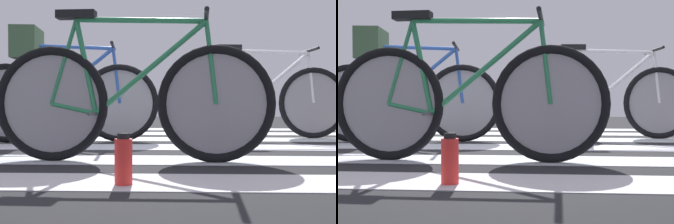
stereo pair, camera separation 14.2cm
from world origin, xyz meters
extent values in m
cube|color=black|center=(0.00, 0.00, 0.01)|extent=(18.00, 14.00, 0.02)
cube|color=#B9B7BB|center=(-0.08, -1.72, 0.02)|extent=(5.20, 0.44, 0.00)
cube|color=#B0B5BD|center=(-0.08, -0.97, 0.02)|extent=(5.20, 0.44, 0.00)
cube|color=#B3B6C1|center=(0.10, -0.19, 0.02)|extent=(5.20, 0.44, 0.00)
cube|color=#B0B9BC|center=(-0.01, 0.55, 0.02)|extent=(5.20, 0.44, 0.00)
cube|color=#BABBBD|center=(-0.09, 1.31, 0.02)|extent=(5.20, 0.44, 0.00)
cube|color=#B3BBC0|center=(0.09, 2.08, 0.02)|extent=(5.20, 0.44, 0.00)
torus|color=black|center=(-0.68, -1.02, 0.38)|extent=(0.72, 0.08, 0.72)
torus|color=black|center=(0.34, -1.06, 0.38)|extent=(0.72, 0.08, 0.72)
cylinder|color=gray|center=(-0.68, -1.02, 0.38)|extent=(0.61, 0.03, 0.61)
cylinder|color=gray|center=(0.34, -1.06, 0.38)|extent=(0.61, 0.03, 0.61)
cylinder|color=#297D4F|center=(-0.12, -1.05, 0.89)|extent=(0.80, 0.06, 0.05)
cylinder|color=#297D4F|center=(-0.06, -1.05, 0.60)|extent=(0.70, 0.06, 0.59)
cylinder|color=#297D4F|center=(-0.46, -1.03, 0.61)|extent=(0.15, 0.04, 0.59)
cylinder|color=#297D4F|center=(-0.54, -1.03, 0.35)|extent=(0.29, 0.04, 0.09)
cylinder|color=#297D4F|center=(-0.60, -1.03, 0.64)|extent=(0.19, 0.03, 0.53)
cylinder|color=#297D4F|center=(0.31, -1.06, 0.63)|extent=(0.09, 0.03, 0.50)
cube|color=black|center=(-0.52, -1.03, 0.93)|extent=(0.24, 0.10, 0.05)
cylinder|color=black|center=(0.28, -1.06, 0.90)|extent=(0.05, 0.52, 0.03)
cylinder|color=#4C4C51|center=(-0.40, -1.04, 0.32)|extent=(0.03, 0.34, 0.02)
torus|color=black|center=(-1.46, 0.16, 0.38)|extent=(0.72, 0.14, 0.72)
torus|color=black|center=(-0.45, 0.28, 0.38)|extent=(0.72, 0.14, 0.72)
cylinder|color=gray|center=(-1.46, 0.16, 0.38)|extent=(0.60, 0.08, 0.61)
cylinder|color=gray|center=(-0.45, 0.28, 0.38)|extent=(0.60, 0.08, 0.61)
cylinder|color=#2B54AC|center=(-0.91, 0.23, 0.89)|extent=(0.80, 0.13, 0.05)
cylinder|color=#2B54AC|center=(-0.85, 0.24, 0.60)|extent=(0.70, 0.12, 0.59)
cylinder|color=#2B54AC|center=(-1.24, 0.19, 0.61)|extent=(0.16, 0.05, 0.59)
cylinder|color=#2B54AC|center=(-1.32, 0.18, 0.35)|extent=(0.29, 0.06, 0.09)
cylinder|color=#2B54AC|center=(-1.38, 0.17, 0.64)|extent=(0.19, 0.05, 0.53)
cylinder|color=#2B54AC|center=(-0.48, 0.28, 0.63)|extent=(0.09, 0.04, 0.50)
cube|color=black|center=(-1.30, 0.18, 0.93)|extent=(0.25, 0.12, 0.05)
cylinder|color=black|center=(-0.51, 0.28, 0.90)|extent=(0.09, 0.52, 0.03)
cylinder|color=#4C4C51|center=(-1.18, 0.20, 0.32)|extent=(0.06, 0.34, 0.02)
cylinder|color=brown|center=(-1.29, 0.33, 0.54)|extent=(0.11, 0.11, 0.94)
cylinder|color=brown|center=(-1.26, 0.05, 0.54)|extent=(0.11, 0.11, 0.94)
cube|color=#314A32|center=(-1.27, 0.19, 0.91)|extent=(0.27, 0.43, 0.28)
cube|color=slate|center=(-1.22, 0.33, 0.06)|extent=(0.27, 0.13, 0.07)
cube|color=slate|center=(-1.19, 0.06, 0.06)|extent=(0.27, 0.13, 0.07)
torus|color=black|center=(0.43, 0.64, 0.38)|extent=(0.72, 0.12, 0.72)
torus|color=black|center=(1.44, 0.74, 0.38)|extent=(0.72, 0.12, 0.72)
cylinder|color=gray|center=(0.43, 0.64, 0.38)|extent=(0.61, 0.06, 0.61)
cylinder|color=gray|center=(1.44, 0.74, 0.38)|extent=(0.61, 0.06, 0.61)
cylinder|color=white|center=(0.99, 0.69, 0.89)|extent=(0.80, 0.11, 0.05)
cylinder|color=white|center=(1.05, 0.70, 0.60)|extent=(0.70, 0.10, 0.59)
cylinder|color=white|center=(0.65, 0.66, 0.61)|extent=(0.16, 0.05, 0.59)
cylinder|color=white|center=(0.57, 0.65, 0.35)|extent=(0.29, 0.05, 0.09)
cylinder|color=white|center=(0.51, 0.65, 0.64)|extent=(0.19, 0.04, 0.53)
cylinder|color=white|center=(1.41, 0.73, 0.63)|extent=(0.09, 0.04, 0.50)
cube|color=black|center=(0.59, 0.66, 0.93)|extent=(0.25, 0.11, 0.05)
cylinder|color=black|center=(1.38, 0.73, 0.90)|extent=(0.08, 0.52, 0.03)
cylinder|color=#4C4C51|center=(0.71, 0.67, 0.32)|extent=(0.05, 0.34, 0.02)
cylinder|color=red|center=(-0.12, -1.79, 0.12)|extent=(0.08, 0.08, 0.21)
cylinder|color=black|center=(-0.12, -1.79, 0.24)|extent=(0.06, 0.06, 0.02)
camera|label=1|loc=(0.15, -3.72, 0.39)|focal=46.88mm
camera|label=2|loc=(0.29, -3.72, 0.39)|focal=46.88mm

